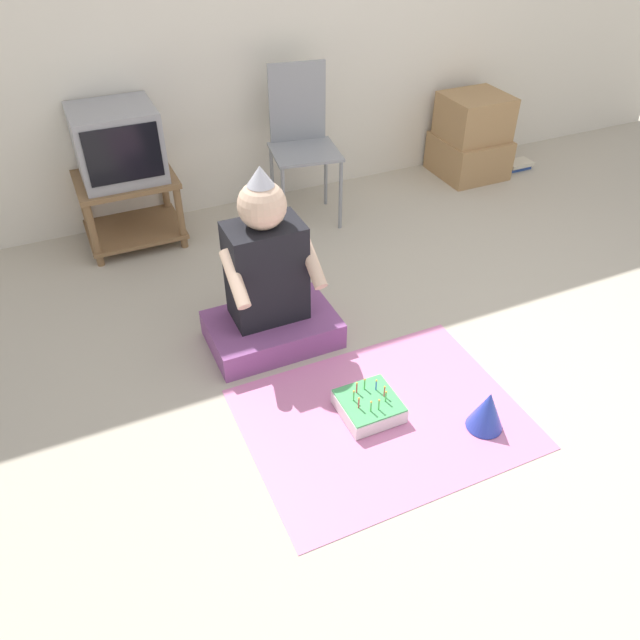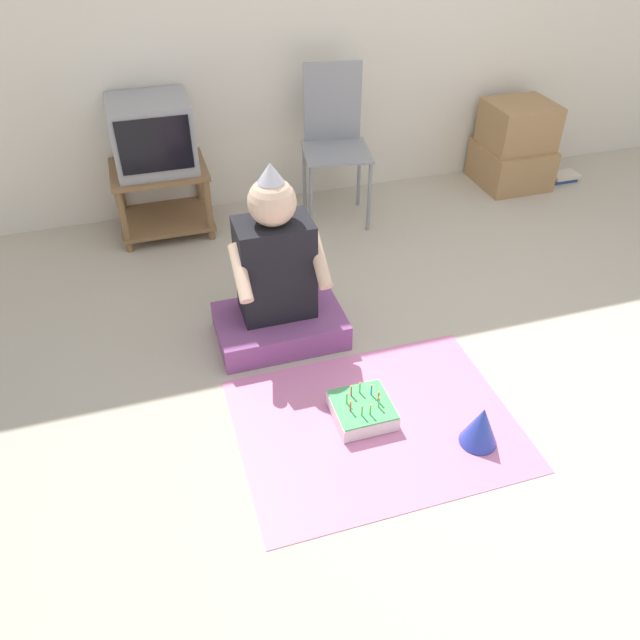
{
  "view_description": "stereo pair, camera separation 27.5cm",
  "coord_description": "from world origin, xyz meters",
  "px_view_note": "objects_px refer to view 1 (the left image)",
  "views": [
    {
      "loc": [
        -1.68,
        -1.64,
        2.05
      ],
      "look_at": [
        -0.79,
        0.34,
        0.35
      ],
      "focal_mm": 35.0,
      "sensor_mm": 36.0,
      "label": 1
    },
    {
      "loc": [
        -1.42,
        -1.74,
        2.05
      ],
      "look_at": [
        -0.79,
        0.34,
        0.35
      ],
      "focal_mm": 35.0,
      "sensor_mm": 36.0,
      "label": 2
    }
  ],
  "objects_px": {
    "folding_chair": "(301,134)",
    "party_hat_blue": "(487,410)",
    "cardboard_box_stack": "(471,138)",
    "tv": "(117,143)",
    "birthday_cake": "(369,406)",
    "person_seated": "(268,287)",
    "book_pile": "(518,165)"
  },
  "relations": [
    {
      "from": "party_hat_blue",
      "to": "person_seated",
      "type": "bearing_deg",
      "value": 123.38
    },
    {
      "from": "book_pile",
      "to": "folding_chair",
      "type": "bearing_deg",
      "value": 179.01
    },
    {
      "from": "cardboard_box_stack",
      "to": "party_hat_blue",
      "type": "distance_m",
      "value": 2.61
    },
    {
      "from": "person_seated",
      "to": "cardboard_box_stack",
      "type": "bearing_deg",
      "value": 30.96
    },
    {
      "from": "tv",
      "to": "person_seated",
      "type": "distance_m",
      "value": 1.38
    },
    {
      "from": "folding_chair",
      "to": "party_hat_blue",
      "type": "height_order",
      "value": "folding_chair"
    },
    {
      "from": "tv",
      "to": "cardboard_box_stack",
      "type": "height_order",
      "value": "tv"
    },
    {
      "from": "birthday_cake",
      "to": "party_hat_blue",
      "type": "distance_m",
      "value": 0.51
    },
    {
      "from": "birthday_cake",
      "to": "tv",
      "type": "bearing_deg",
      "value": 108.21
    },
    {
      "from": "birthday_cake",
      "to": "folding_chair",
      "type": "bearing_deg",
      "value": 75.82
    },
    {
      "from": "tv",
      "to": "folding_chair",
      "type": "xyz_separation_m",
      "value": [
        1.1,
        -0.11,
        -0.08
      ]
    },
    {
      "from": "tv",
      "to": "cardboard_box_stack",
      "type": "xyz_separation_m",
      "value": [
        2.48,
        -0.04,
        -0.36
      ]
    },
    {
      "from": "cardboard_box_stack",
      "to": "birthday_cake",
      "type": "height_order",
      "value": "cardboard_box_stack"
    },
    {
      "from": "book_pile",
      "to": "party_hat_blue",
      "type": "xyz_separation_m",
      "value": [
        -1.83,
        -2.09,
        0.07
      ]
    },
    {
      "from": "folding_chair",
      "to": "person_seated",
      "type": "bearing_deg",
      "value": -119.98
    },
    {
      "from": "cardboard_box_stack",
      "to": "tv",
      "type": "bearing_deg",
      "value": 179.07
    },
    {
      "from": "tv",
      "to": "folding_chair",
      "type": "height_order",
      "value": "folding_chair"
    },
    {
      "from": "tv",
      "to": "book_pile",
      "type": "height_order",
      "value": "tv"
    },
    {
      "from": "person_seated",
      "to": "birthday_cake",
      "type": "xyz_separation_m",
      "value": [
        0.21,
        -0.67,
        -0.27
      ]
    },
    {
      "from": "book_pile",
      "to": "birthday_cake",
      "type": "bearing_deg",
      "value": -141.27
    },
    {
      "from": "folding_chair",
      "to": "book_pile",
      "type": "bearing_deg",
      "value": -0.99
    },
    {
      "from": "cardboard_box_stack",
      "to": "person_seated",
      "type": "relative_size",
      "value": 0.63
    },
    {
      "from": "tv",
      "to": "birthday_cake",
      "type": "height_order",
      "value": "tv"
    },
    {
      "from": "folding_chair",
      "to": "cardboard_box_stack",
      "type": "height_order",
      "value": "folding_chair"
    },
    {
      "from": "tv",
      "to": "book_pile",
      "type": "relative_size",
      "value": 2.33
    },
    {
      "from": "person_seated",
      "to": "party_hat_blue",
      "type": "xyz_separation_m",
      "value": [
        0.63,
        -0.95,
        -0.22
      ]
    },
    {
      "from": "person_seated",
      "to": "party_hat_blue",
      "type": "relative_size",
      "value": 4.8
    },
    {
      "from": "cardboard_box_stack",
      "to": "book_pile",
      "type": "xyz_separation_m",
      "value": [
        0.41,
        -0.1,
        -0.25
      ]
    },
    {
      "from": "cardboard_box_stack",
      "to": "person_seated",
      "type": "xyz_separation_m",
      "value": [
        -2.05,
        -1.23,
        0.04
      ]
    },
    {
      "from": "person_seated",
      "to": "birthday_cake",
      "type": "distance_m",
      "value": 0.76
    },
    {
      "from": "cardboard_box_stack",
      "to": "birthday_cake",
      "type": "bearing_deg",
      "value": -134.07
    },
    {
      "from": "party_hat_blue",
      "to": "folding_chair",
      "type": "bearing_deg",
      "value": 88.84
    }
  ]
}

